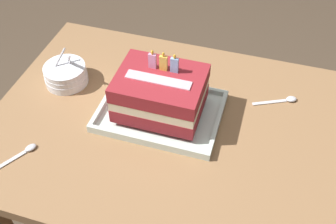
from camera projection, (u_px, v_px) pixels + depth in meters
dining_table at (175, 153)px, 1.18m from camera, size 1.04×0.74×0.78m
foil_tray at (161, 112)px, 1.11m from camera, size 0.34×0.25×0.02m
birthday_cake at (160, 93)px, 1.06m from camera, size 0.23×0.18×0.17m
bowl_stack at (66, 74)px, 1.19m from camera, size 0.13×0.13×0.12m
serving_spoon_near_tray at (285, 100)px, 1.15m from camera, size 0.13×0.07×0.01m
serving_spoon_by_bowls at (23, 153)px, 1.01m from camera, size 0.08×0.13×0.01m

